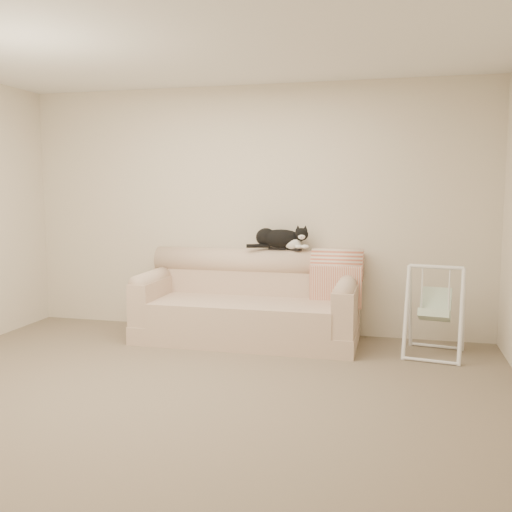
{
  "coord_description": "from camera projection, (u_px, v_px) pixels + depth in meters",
  "views": [
    {
      "loc": [
        1.5,
        -3.89,
        1.53
      ],
      "look_at": [
        0.23,
        1.27,
        0.9
      ],
      "focal_mm": 40.0,
      "sensor_mm": 36.0,
      "label": 1
    }
  ],
  "objects": [
    {
      "name": "room_shell",
      "position": [
        183.0,
        189.0,
        4.11
      ],
      "size": [
        5.04,
        4.04,
        2.6
      ],
      "color": "beige",
      "rests_on": "ground"
    },
    {
      "name": "tuxedo_cat",
      "position": [
        280.0,
        238.0,
        5.88
      ],
      "size": [
        0.65,
        0.27,
        0.25
      ],
      "color": "black",
      "rests_on": "sofa"
    },
    {
      "name": "baby_swing",
      "position": [
        435.0,
        310.0,
        5.21
      ],
      "size": [
        0.59,
        0.62,
        0.84
      ],
      "color": "white",
      "rests_on": "ground"
    },
    {
      "name": "remote_a",
      "position": [
        277.0,
        248.0,
        5.91
      ],
      "size": [
        0.18,
        0.06,
        0.03
      ],
      "color": "black",
      "rests_on": "sofa"
    },
    {
      "name": "throw_blanket",
      "position": [
        337.0,
        268.0,
        5.76
      ],
      "size": [
        0.51,
        0.38,
        0.58
      ],
      "color": "#C65C41",
      "rests_on": "sofa"
    },
    {
      "name": "remote_b",
      "position": [
        294.0,
        249.0,
        5.84
      ],
      "size": [
        0.17,
        0.13,
        0.02
      ],
      "color": "black",
      "rests_on": "sofa"
    },
    {
      "name": "sofa",
      "position": [
        249.0,
        305.0,
        5.79
      ],
      "size": [
        2.2,
        0.93,
        0.9
      ],
      "color": "tan",
      "rests_on": "ground"
    },
    {
      "name": "ground_plane",
      "position": [
        186.0,
        393.0,
        4.29
      ],
      "size": [
        5.0,
        5.0,
        0.0
      ],
      "primitive_type": "plane",
      "color": "#6E5E4F",
      "rests_on": "ground"
    }
  ]
}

